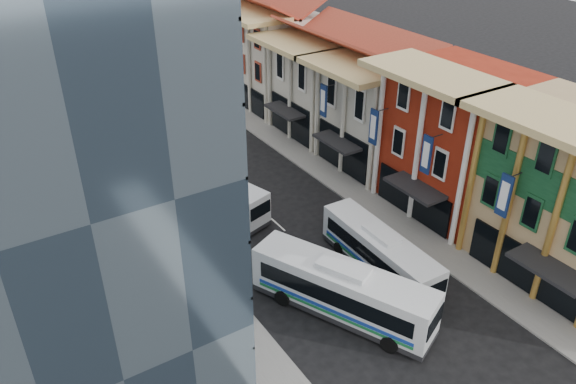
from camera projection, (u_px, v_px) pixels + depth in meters
sidewalk_right at (359, 195)px, 49.72m from camera, size 3.00×90.00×0.15m
sidewalk_left at (181, 257)px, 41.84m from camera, size 3.00×90.00×0.15m
shophouse_red at (456, 141)px, 45.63m from camera, size 8.00×10.00×12.00m
shophouse_cream_near at (379, 114)px, 53.07m from camera, size 8.00×9.00×10.00m
shophouse_cream_mid at (323, 87)px, 59.63m from camera, size 8.00×9.00×10.00m
shophouse_cream_far at (272, 58)px, 67.03m from camera, size 8.00×12.00×11.00m
office_tower at (19, 104)px, 28.20m from camera, size 12.00×26.00×30.00m
office_block_far at (4, 106)px, 49.47m from camera, size 10.00×18.00×14.00m
bus_left_near at (342, 290)px, 35.76m from camera, size 7.74×12.38×3.94m
bus_left_far at (214, 191)px, 47.04m from camera, size 5.48×11.10×3.47m
bus_right at (380, 252)px, 39.68m from camera, size 2.78×10.81×3.45m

